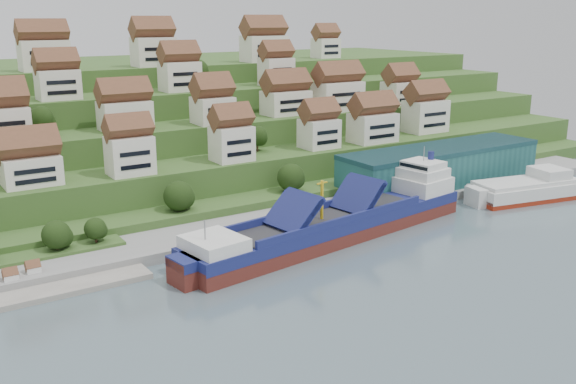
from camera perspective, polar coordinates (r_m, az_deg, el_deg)
ground at (r=133.39m, az=2.82°, el=-4.73°), size 300.00×300.00×0.00m
quay at (r=155.90m, az=5.59°, el=-1.37°), size 180.00×14.00×2.20m
pebble_beach at (r=123.15m, az=-23.49°, el=-7.56°), size 45.00×20.00×1.00m
hillside at (r=220.62m, az=-13.10°, el=5.79°), size 260.00×128.00×31.00m
hillside_village at (r=177.98m, az=-8.78°, el=8.12°), size 155.50×63.84×28.65m
hillside_trees at (r=161.87m, az=-8.21°, el=4.50°), size 143.45×62.41×30.62m
warehouse at (r=176.85m, az=13.40°, el=2.33°), size 60.00×15.00×10.00m
flagpole at (r=149.44m, az=6.27°, el=0.18°), size 1.28×0.16×8.00m
cargo_ship at (r=137.42m, az=4.72°, el=-2.79°), size 73.17×21.31×15.97m
second_ship at (r=176.51m, az=20.52°, el=0.18°), size 30.69×16.11×8.46m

